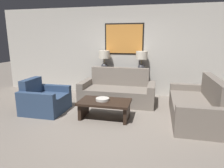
% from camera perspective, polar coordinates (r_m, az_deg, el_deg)
% --- Properties ---
extents(ground_plane, '(20.00, 20.00, 0.00)m').
position_cam_1_polar(ground_plane, '(4.19, -2.52, -11.28)').
color(ground_plane, slate).
extents(back_wall, '(8.17, 0.12, 2.65)m').
position_cam_1_polar(back_wall, '(6.22, 3.50, 9.32)').
color(back_wall, beige).
rests_on(back_wall, ground_plane).
extents(console_table, '(1.57, 0.38, 0.75)m').
position_cam_1_polar(console_table, '(6.10, 2.95, 0.18)').
color(console_table, black).
rests_on(console_table, ground_plane).
extents(table_lamp_left, '(0.33, 0.33, 0.60)m').
position_cam_1_polar(table_lamp_left, '(6.10, -2.20, 7.45)').
color(table_lamp_left, '#333338').
rests_on(table_lamp_left, console_table).
extents(table_lamp_right, '(0.33, 0.33, 0.60)m').
position_cam_1_polar(table_lamp_right, '(5.90, 8.44, 7.14)').
color(table_lamp_right, '#333338').
rests_on(table_lamp_right, console_table).
extents(couch_by_back_wall, '(1.99, 0.92, 0.92)m').
position_cam_1_polar(couch_by_back_wall, '(5.45, 1.63, -2.24)').
color(couch_by_back_wall, slate).
rests_on(couch_by_back_wall, ground_plane).
extents(couch_by_side, '(0.92, 1.99, 0.92)m').
position_cam_1_polar(couch_by_side, '(4.69, 22.98, -5.83)').
color(couch_by_side, slate).
rests_on(couch_by_side, ground_plane).
extents(coffee_table, '(1.11, 0.65, 0.40)m').
position_cam_1_polar(coffee_table, '(4.36, -2.12, -6.19)').
color(coffee_table, black).
rests_on(coffee_table, ground_plane).
extents(decorative_bowl, '(0.29, 0.29, 0.05)m').
position_cam_1_polar(decorative_bowl, '(4.35, -2.75, -4.38)').
color(decorative_bowl, beige).
rests_on(decorative_bowl, coffee_table).
extents(armchair_near_back_wall, '(0.91, 0.93, 0.79)m').
position_cam_1_polar(armchair_near_back_wall, '(5.05, -18.75, -4.47)').
color(armchair_near_back_wall, navy).
rests_on(armchair_near_back_wall, ground_plane).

